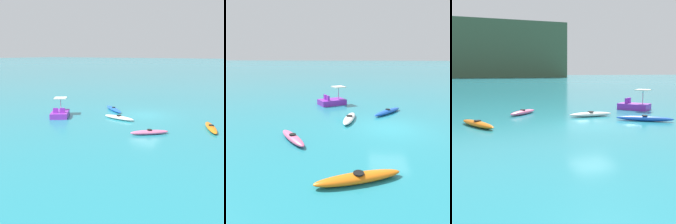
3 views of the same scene
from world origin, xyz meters
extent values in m
plane|color=teal|center=(0.00, 0.00, 0.00)|extent=(600.00, 600.00, 0.00)
ellipsoid|color=white|center=(1.32, 2.69, 0.16)|extent=(3.14, 0.98, 0.32)
cylinder|color=black|center=(1.32, 2.69, 0.35)|extent=(0.46, 0.46, 0.05)
ellipsoid|color=orange|center=(-6.30, 1.84, 0.16)|extent=(1.84, 3.26, 0.32)
cylinder|color=black|center=(-6.30, 1.84, 0.35)|extent=(0.51, 0.51, 0.05)
ellipsoid|color=pink|center=(-2.79, 5.44, 0.16)|extent=(2.51, 2.21, 0.32)
cylinder|color=black|center=(-2.79, 5.44, 0.35)|extent=(0.50, 0.50, 0.05)
ellipsoid|color=blue|center=(3.61, -0.19, 0.16)|extent=(3.13, 2.57, 0.32)
cylinder|color=black|center=(3.61, -0.19, 0.35)|extent=(0.50, 0.50, 0.05)
cube|color=purple|center=(6.39, 4.69, 0.25)|extent=(2.59, 2.83, 0.50)
cube|color=purple|center=(6.32, 5.32, 0.72)|extent=(0.45, 0.38, 0.44)
cube|color=purple|center=(5.83, 4.98, 0.72)|extent=(0.45, 0.38, 0.44)
cylinder|color=#B2B2B7|center=(6.78, 4.11, 1.05)|extent=(0.08, 0.08, 1.10)
cube|color=silver|center=(6.78, 4.11, 1.64)|extent=(1.53, 1.53, 0.08)
camera|label=1|loc=(-10.10, 22.51, 5.68)|focal=42.86mm
camera|label=2|loc=(-13.11, 1.76, 4.32)|focal=34.19mm
camera|label=3|loc=(-7.70, -14.40, 3.03)|focal=45.10mm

